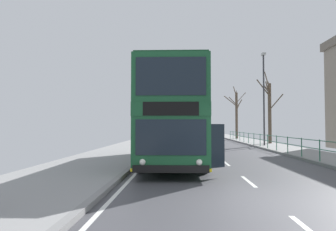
{
  "coord_description": "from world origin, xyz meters",
  "views": [
    {
      "loc": [
        -2.24,
        -7.4,
        1.82
      ],
      "look_at": [
        -2.79,
        5.92,
        2.3
      ],
      "focal_mm": 31.95,
      "sensor_mm": 36.0,
      "label": 1
    }
  ],
  "objects": [
    {
      "name": "ground",
      "position": [
        -0.72,
        -0.0,
        0.04
      ],
      "size": [
        15.8,
        140.0,
        0.2
      ],
      "color": "#444449"
    },
    {
      "name": "bare_tree_far_00",
      "position": [
        6.53,
        22.35,
        3.53
      ],
      "size": [
        2.27,
        2.67,
        7.28
      ],
      "color": "brown",
      "rests_on": "ground"
    },
    {
      "name": "pedestrian_railing_far_kerb",
      "position": [
        4.45,
        15.86,
        0.84
      ],
      "size": [
        0.05,
        34.41,
        1.03
      ],
      "color": "#236B4C",
      "rests_on": "ground"
    },
    {
      "name": "bare_tree_far_01",
      "position": [
        5.42,
        33.76,
        3.6
      ],
      "size": [
        3.07,
        2.67,
        7.25
      ],
      "color": "brown",
      "rests_on": "ground"
    },
    {
      "name": "street_lamp_far_side",
      "position": [
        5.13,
        19.22,
        4.84
      ],
      "size": [
        0.28,
        0.6,
        8.17
      ],
      "color": "#38383D",
      "rests_on": "ground"
    },
    {
      "name": "double_decker_bus_main",
      "position": [
        -2.59,
        7.19,
        2.27
      ],
      "size": [
        3.37,
        10.21,
        4.33
      ],
      "color": "#19512D",
      "rests_on": "ground"
    }
  ]
}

